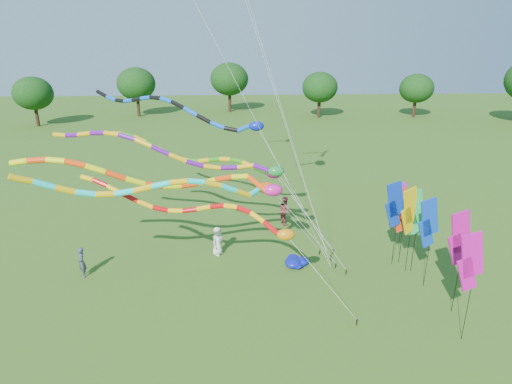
{
  "coord_description": "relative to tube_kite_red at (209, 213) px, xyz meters",
  "views": [
    {
      "loc": [
        -2.39,
        -15.08,
        11.26
      ],
      "look_at": [
        -1.41,
        3.06,
        4.8
      ],
      "focal_mm": 30.0,
      "sensor_mm": 36.0,
      "label": 1
    }
  ],
  "objects": [
    {
      "name": "ground",
      "position": [
        3.49,
        -1.93,
        -4.31
      ],
      "size": [
        160.0,
        160.0,
        0.0
      ],
      "primitive_type": "plane",
      "color": "#295717",
      "rests_on": "ground"
    },
    {
      "name": "tree_ring",
      "position": [
        -2.51,
        -3.5,
        1.09
      ],
      "size": [
        115.21,
        122.14,
        9.65
      ],
      "color": "#382314",
      "rests_on": "ground"
    },
    {
      "name": "tube_kite_red",
      "position": [
        0.0,
        0.0,
        0.0
      ],
      "size": [
        11.59,
        3.71,
        6.16
      ],
      "rotation": [
        0.0,
        0.0,
        -0.35
      ],
      "color": "black",
      "rests_on": "ground"
    },
    {
      "name": "tube_kite_orange",
      "position": [
        -1.28,
        2.08,
        0.83
      ],
      "size": [
        14.71,
        1.72,
        7.08
      ],
      "rotation": [
        0.0,
        0.0,
        0.05
      ],
      "color": "black",
      "rests_on": "ground"
    },
    {
      "name": "tube_kite_purple",
      "position": [
        -1.25,
        3.49,
        1.64
      ],
      "size": [
        14.67,
        3.6,
        7.69
      ],
      "rotation": [
        0.0,
        0.0,
        -0.22
      ],
      "color": "black",
      "rests_on": "ground"
    },
    {
      "name": "tube_kite_blue",
      "position": [
        -1.24,
        6.41,
        3.25
      ],
      "size": [
        13.03,
        6.09,
        9.01
      ],
      "rotation": [
        0.0,
        0.0,
        -0.4
      ],
      "color": "black",
      "rests_on": "ground"
    },
    {
      "name": "tube_kite_cyan",
      "position": [
        -0.96,
        1.16,
        0.74
      ],
      "size": [
        13.01,
        5.11,
        6.96
      ],
      "rotation": [
        0.0,
        0.0,
        0.4
      ],
      "color": "black",
      "rests_on": "ground"
    },
    {
      "name": "tube_kite_green",
      "position": [
        0.03,
        5.79,
        0.76
      ],
      "size": [
        12.26,
        3.27,
        6.96
      ],
      "rotation": [
        0.0,
        0.0,
        -0.25
      ],
      "color": "black",
      "rests_on": "ground"
    },
    {
      "name": "banner_pole_green",
      "position": [
        9.92,
        2.06,
        -1.04
      ],
      "size": [
        1.14,
        0.37,
        4.53
      ],
      "rotation": [
        0.0,
        0.0,
        -0.25
      ],
      "color": "black",
      "rests_on": "ground"
    },
    {
      "name": "banner_pole_red",
      "position": [
        9.6,
        2.89,
        -1.27
      ],
      "size": [
        1.16,
        0.11,
        4.3
      ],
      "rotation": [
        0.0,
        0.0,
        0.02
      ],
      "color": "black",
      "rests_on": "ground"
    },
    {
      "name": "banner_pole_orange",
      "position": [
        9.64,
        1.9,
        -0.93
      ],
      "size": [
        1.09,
        0.56,
        4.64
      ],
      "rotation": [
        0.0,
        0.0,
        0.43
      ],
      "color": "black",
      "rests_on": "ground"
    },
    {
      "name": "banner_pole_magenta_a",
      "position": [
        9.83,
        -3.38,
        -0.83
      ],
      "size": [
        1.16,
        0.2,
        4.74
      ],
      "rotation": [
        0.0,
        0.0,
        0.11
      ],
      "color": "black",
      "rests_on": "ground"
    },
    {
      "name": "banner_pole_blue_b",
      "position": [
        9.97,
        0.5,
        -0.95
      ],
      "size": [
        1.15,
        0.36,
        4.62
      ],
      "rotation": [
        0.0,
        0.0,
        0.24
      ],
      "color": "black",
      "rests_on": "ground"
    },
    {
      "name": "banner_pole_blue_a",
      "position": [
        9.18,
        2.68,
        -0.88
      ],
      "size": [
        1.15,
        0.35,
        4.69
      ],
      "rotation": [
        0.0,
        0.0,
        0.23
      ],
      "color": "black",
      "rests_on": "ground"
    },
    {
      "name": "banner_pole_violet",
      "position": [
        10.34,
        4.74,
        -1.65
      ],
      "size": [
        1.14,
        0.38,
        3.91
      ],
      "rotation": [
        0.0,
        0.0,
        0.26
      ],
      "color": "black",
      "rests_on": "ground"
    },
    {
      "name": "banner_pole_magenta_b",
      "position": [
        10.33,
        -1.57,
        -0.73
      ],
      "size": [
        1.16,
        0.28,
        4.84
      ],
      "rotation": [
        0.0,
        0.0,
        0.18
      ],
      "color": "black",
      "rests_on": "ground"
    },
    {
      "name": "blue_nylon_heap",
      "position": [
        4.43,
        3.0,
        -4.11
      ],
      "size": [
        1.29,
        1.38,
        0.44
      ],
      "color": "#0C16A0",
      "rests_on": "ground"
    },
    {
      "name": "person_a",
      "position": [
        0.14,
        4.37,
        -3.49
      ],
      "size": [
        0.89,
        0.95,
        1.64
      ],
      "primitive_type": "imported",
      "rotation": [
        0.0,
        0.0,
        0.95
      ],
      "color": "silver",
      "rests_on": "ground"
    },
    {
      "name": "person_b",
      "position": [
        -6.58,
        2.36,
        -3.51
      ],
      "size": [
        0.6,
        0.69,
        1.6
      ],
      "primitive_type": "imported",
      "rotation": [
        0.0,
        0.0,
        -1.12
      ],
      "color": "#3A3F51",
      "rests_on": "ground"
    },
    {
      "name": "person_c",
      "position": [
        4.34,
        8.42,
        -3.39
      ],
      "size": [
        0.94,
        1.06,
        1.83
      ],
      "primitive_type": "imported",
      "rotation": [
        0.0,
        0.0,
        1.89
      ],
      "color": "#92353C",
      "rests_on": "ground"
    }
  ]
}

